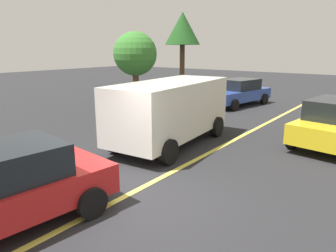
% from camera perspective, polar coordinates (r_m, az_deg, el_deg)
% --- Properties ---
extents(ground_plane, '(80.00, 80.00, 0.00)m').
position_cam_1_polar(ground_plane, '(7.46, -7.32, -12.39)').
color(ground_plane, '#262628').
extents(lane_marking_centre, '(28.00, 0.16, 0.01)m').
position_cam_1_polar(lane_marking_centre, '(9.64, 5.29, -6.05)').
color(lane_marking_centre, '#E0D14C').
extents(white_van, '(5.36, 2.65, 2.20)m').
position_cam_1_polar(white_van, '(10.82, 0.41, 3.17)').
color(white_van, silver).
rests_on(white_van, ground_plane).
extents(car_blue_far_lane, '(4.80, 2.60, 1.54)m').
position_cam_1_polar(car_blue_far_lane, '(19.06, 12.68, 6.06)').
color(car_blue_far_lane, '#2D479E').
rests_on(car_blue_far_lane, ground_plane).
extents(tree_centre_verge, '(2.32, 2.32, 5.60)m').
position_cam_1_polar(tree_centre_verge, '(21.32, 2.66, 17.12)').
color(tree_centre_verge, '#513823').
rests_on(tree_centre_verge, ground_plane).
extents(tree_right_verge, '(2.28, 2.28, 4.16)m').
position_cam_1_polar(tree_right_verge, '(16.86, -6.00, 12.84)').
color(tree_right_verge, '#513823').
rests_on(tree_right_verge, ground_plane).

